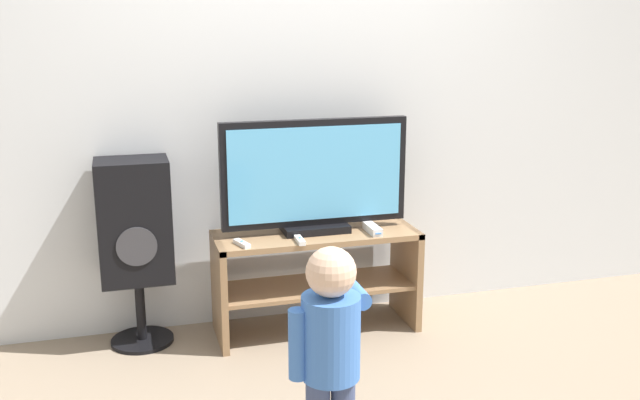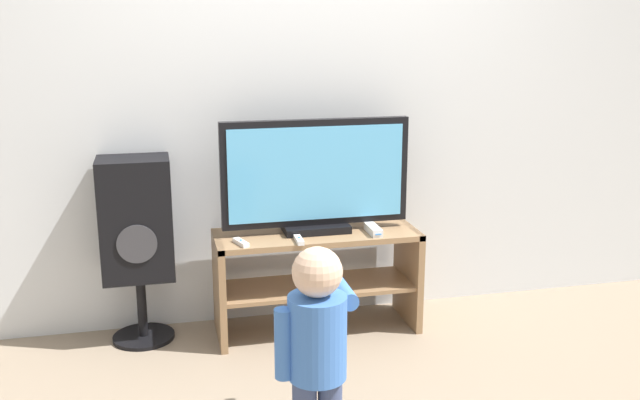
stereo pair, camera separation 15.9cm
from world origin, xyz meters
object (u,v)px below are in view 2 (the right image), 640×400
(remote_secondary, at_px, (299,240))
(remote_primary, at_px, (241,243))
(child, at_px, (317,337))
(television, at_px, (316,177))
(speaker_tower, at_px, (136,224))
(game_console, at_px, (373,230))

(remote_secondary, bearing_deg, remote_primary, 175.08)
(remote_secondary, distance_m, child, 1.04)
(television, distance_m, speaker_tower, 0.96)
(television, bearing_deg, game_console, -20.47)
(game_console, height_order, remote_secondary, game_console)
(remote_primary, height_order, speaker_tower, speaker_tower)
(remote_secondary, bearing_deg, speaker_tower, 163.32)
(television, xyz_separation_m, remote_primary, (-0.42, -0.14, -0.29))
(game_console, bearing_deg, remote_secondary, -171.89)
(television, bearing_deg, child, -102.75)
(remote_secondary, xyz_separation_m, speaker_tower, (-0.81, 0.24, 0.07))
(television, distance_m, game_console, 0.42)
(child, height_order, speaker_tower, speaker_tower)
(television, distance_m, remote_primary, 0.53)
(child, xyz_separation_m, speaker_tower, (-0.67, 1.27, 0.13))
(game_console, distance_m, remote_secondary, 0.42)
(television, bearing_deg, remote_primary, -161.42)
(television, relative_size, game_console, 5.56)
(speaker_tower, bearing_deg, remote_secondary, -16.68)
(game_console, bearing_deg, child, -117.27)
(speaker_tower, bearing_deg, television, -4.55)
(remote_primary, distance_m, child, 1.07)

